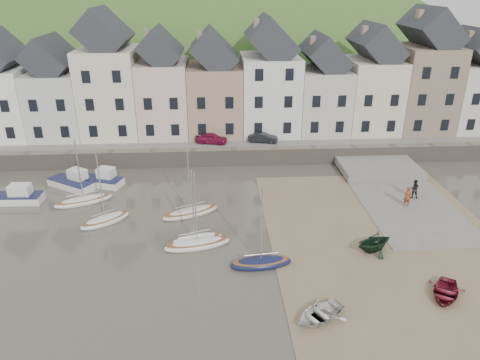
{
  "coord_description": "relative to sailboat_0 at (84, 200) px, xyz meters",
  "views": [
    {
      "loc": [
        -2.04,
        -28.63,
        18.51
      ],
      "look_at": [
        0.0,
        6.0,
        3.0
      ],
      "focal_mm": 33.65,
      "sensor_mm": 36.0,
      "label": 1
    }
  ],
  "objects": [
    {
      "name": "rowboat_red",
      "position": [
        26.31,
        -14.79,
        0.13
      ],
      "size": [
        3.65,
        3.93,
        0.66
      ],
      "primitive_type": "imported",
      "rotation": [
        0.0,
        0.0,
        -0.57
      ],
      "color": "maroon",
      "rests_on": "beach"
    },
    {
      "name": "rowboat_green",
      "position": [
        23.55,
        -9.31,
        0.58
      ],
      "size": [
        3.71,
        3.5,
        1.56
      ],
      "primitive_type": "imported",
      "rotation": [
        0.0,
        0.0,
        -1.18
      ],
      "color": "black",
      "rests_on": "beach"
    },
    {
      "name": "motorboat_2",
      "position": [
        0.75,
        3.93,
        0.32
      ],
      "size": [
        4.79,
        3.1,
        1.7
      ],
      "color": "silver",
      "rests_on": "ground"
    },
    {
      "name": "seawall",
      "position": [
        14.01,
        8.57,
        0.64
      ],
      "size": [
        70.0,
        1.2,
        1.8
      ],
      "primitive_type": "cube",
      "color": "slate",
      "rests_on": "ground"
    },
    {
      "name": "car_left",
      "position": [
        11.58,
        11.07,
        1.94
      ],
      "size": [
        3.77,
        2.18,
        1.21
      ],
      "primitive_type": "imported",
      "rotation": [
        0.0,
        0.0,
        1.34
      ],
      "color": "maroon",
      "rests_on": "quay_street"
    },
    {
      "name": "sailboat_1",
      "position": [
        2.7,
        -3.77,
        0.0
      ],
      "size": [
        4.32,
        3.79,
        6.32
      ],
      "color": "silver",
      "rests_on": "ground"
    },
    {
      "name": "townhouse_terrace",
      "position": [
        15.77,
        15.57,
        7.06
      ],
      "size": [
        61.05,
        8.0,
        13.93
      ],
      "color": "white",
      "rests_on": "quay_land"
    },
    {
      "name": "quay_land",
      "position": [
        14.01,
        23.57,
        0.49
      ],
      "size": [
        90.0,
        30.0,
        1.5
      ],
      "primitive_type": "cube",
      "color": "#3C5C25",
      "rests_on": "ground"
    },
    {
      "name": "hillside",
      "position": [
        9.01,
        51.57,
        -18.25
      ],
      "size": [
        134.4,
        84.0,
        84.0
      ],
      "color": "#3C5C25",
      "rests_on": "ground"
    },
    {
      "name": "person_dark",
      "position": [
        30.06,
        -0.89,
        0.76
      ],
      "size": [
        1.03,
        0.89,
        1.8
      ],
      "primitive_type": "imported",
      "rotation": [
        0.0,
        0.0,
        2.87
      ],
      "color": "black",
      "rests_on": "slipway"
    },
    {
      "name": "slipway",
      "position": [
        29.01,
        -0.43,
        -0.2
      ],
      "size": [
        8.0,
        18.0,
        0.12
      ],
      "primitive_type": "cube",
      "color": "slate",
      "rests_on": "ground"
    },
    {
      "name": "quay_street",
      "position": [
        14.01,
        12.07,
        1.29
      ],
      "size": [
        70.0,
        7.0,
        0.1
      ],
      "primitive_type": "cube",
      "color": "slate",
      "rests_on": "quay_land"
    },
    {
      "name": "motorboat_1",
      "position": [
        -6.27,
        0.55,
        0.32
      ],
      "size": [
        5.32,
        1.93,
        1.7
      ],
      "color": "silver",
      "rests_on": "ground"
    },
    {
      "name": "sailboat_3",
      "position": [
        10.23,
        -7.39,
        0.0
      ],
      "size": [
        4.7,
        2.87,
        6.32
      ],
      "color": "silver",
      "rests_on": "ground"
    },
    {
      "name": "sailboat_0",
      "position": [
        0.0,
        0.0,
        0.0
      ],
      "size": [
        5.32,
        3.46,
        6.32
      ],
      "color": "silver",
      "rests_on": "ground"
    },
    {
      "name": "ground",
      "position": [
        14.01,
        -8.43,
        -0.26
      ],
      "size": [
        160.0,
        160.0,
        0.0
      ],
      "primitive_type": "plane",
      "color": "#4D493D",
      "rests_on": "ground"
    },
    {
      "name": "rowboat_white",
      "position": [
        17.87,
        -16.35,
        0.15
      ],
      "size": [
        4.1,
        3.8,
        0.69
      ],
      "primitive_type": "imported",
      "rotation": [
        0.0,
        0.0,
        -1.01
      ],
      "color": "silver",
      "rests_on": "beach"
    },
    {
      "name": "person_red",
      "position": [
        28.79,
        -2.45,
        0.78
      ],
      "size": [
        0.71,
        0.5,
        1.84
      ],
      "primitive_type": "imported",
      "rotation": [
        0.0,
        0.0,
        3.23
      ],
      "color": "#8E3919",
      "rests_on": "slipway"
    },
    {
      "name": "motorboat_0",
      "position": [
        -1.92,
        3.56,
        0.32
      ],
      "size": [
        4.97,
        4.06,
        1.7
      ],
      "color": "silver",
      "rests_on": "ground"
    },
    {
      "name": "beach",
      "position": [
        25.01,
        -8.43,
        -0.23
      ],
      "size": [
        18.0,
        26.0,
        0.06
      ],
      "primitive_type": "cube",
      "color": "#776348",
      "rests_on": "ground"
    },
    {
      "name": "sailboat_5",
      "position": [
        15.0,
        -10.64,
        0.0
      ],
      "size": [
        4.56,
        1.96,
        6.32
      ],
      "color": "#13183B",
      "rests_on": "ground"
    },
    {
      "name": "sailboat_4",
      "position": [
        10.45,
        -7.89,
        0.0
      ],
      "size": [
        5.29,
        2.58,
        6.32
      ],
      "color": "silver",
      "rests_on": "ground"
    },
    {
      "name": "car_right",
      "position": [
        17.41,
        11.07,
        1.89
      ],
      "size": [
        3.5,
        1.88,
        1.1
      ],
      "primitive_type": "imported",
      "rotation": [
        0.0,
        0.0,
        1.34
      ],
      "color": "black",
      "rests_on": "quay_street"
    },
    {
      "name": "sailboat_2",
      "position": [
        9.73,
        -2.8,
        0.0
      ],
      "size": [
        5.26,
        3.45,
        6.32
      ],
      "color": "beige",
      "rests_on": "ground"
    }
  ]
}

